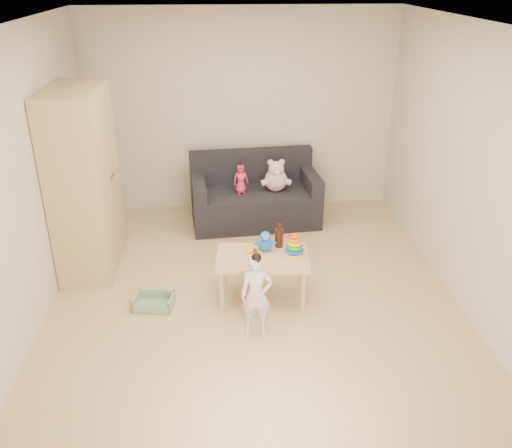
{
  "coord_description": "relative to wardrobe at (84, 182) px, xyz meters",
  "views": [
    {
      "loc": [
        -0.32,
        -4.69,
        3.01
      ],
      "look_at": [
        0.05,
        0.25,
        0.65
      ],
      "focal_mm": 38.0,
      "sensor_mm": 36.0,
      "label": 1
    }
  ],
  "objects": [
    {
      "name": "sofa",
      "position": [
        1.86,
        0.94,
        -0.75
      ],
      "size": [
        1.66,
        0.93,
        0.45
      ],
      "primitive_type": "cube",
      "rotation": [
        0.0,
        0.0,
        0.09
      ],
      "color": "black",
      "rests_on": "ground"
    },
    {
      "name": "brown_bottle",
      "position": [
        1.99,
        -0.64,
        -0.4
      ],
      "size": [
        0.09,
        0.09,
        0.25
      ],
      "color": "black",
      "rests_on": "play_table"
    },
    {
      "name": "doll",
      "position": [
        1.68,
        0.86,
        -0.34
      ],
      "size": [
        0.2,
        0.16,
        0.36
      ],
      "primitive_type": "imported",
      "rotation": [
        0.0,
        0.0,
        0.18
      ],
      "color": "#EE2C5D",
      "rests_on": "sofa"
    },
    {
      "name": "wooden_figure",
      "position": [
        1.73,
        -0.85,
        -0.45
      ],
      "size": [
        0.04,
        0.04,
        0.1
      ],
      "primitive_type": null,
      "rotation": [
        0.0,
        0.0,
        -0.07
      ],
      "color": "brown",
      "rests_on": "play_table"
    },
    {
      "name": "play_table",
      "position": [
        1.81,
        -0.84,
        -0.74
      ],
      "size": [
        0.94,
        0.64,
        0.47
      ],
      "primitive_type": "cube",
      "rotation": [
        0.0,
        0.0,
        -0.08
      ],
      "color": "#E2B57C",
      "rests_on": "ground"
    },
    {
      "name": "room",
      "position": [
        1.72,
        -0.73,
        0.33
      ],
      "size": [
        4.5,
        4.5,
        4.5
      ],
      "color": "tan",
      "rests_on": "ground"
    },
    {
      "name": "blue_plush",
      "position": [
        1.84,
        -0.72,
        -0.39
      ],
      "size": [
        0.22,
        0.2,
        0.22
      ],
      "primitive_type": null,
      "rotation": [
        0.0,
        0.0,
        -0.4
      ],
      "color": "blue",
      "rests_on": "play_table"
    },
    {
      "name": "yellow_book",
      "position": [
        1.72,
        -0.68,
        -0.5
      ],
      "size": [
        0.19,
        0.19,
        0.01
      ],
      "primitive_type": "cube",
      "rotation": [
        0.0,
        0.0,
        -0.01
      ],
      "color": "gold",
      "rests_on": "play_table"
    },
    {
      "name": "toddler",
      "position": [
        1.71,
        -1.39,
        -0.59
      ],
      "size": [
        0.3,
        0.21,
        0.77
      ],
      "primitive_type": "imported",
      "rotation": [
        0.0,
        0.0,
        -0.08
      ],
      "color": "silver",
      "rests_on": "ground"
    },
    {
      "name": "pink_bear",
      "position": [
        2.12,
        0.91,
        -0.35
      ],
      "size": [
        0.3,
        0.26,
        0.35
      ],
      "primitive_type": null,
      "rotation": [
        0.0,
        0.0,
        0.0
      ],
      "color": "#E2A6C5",
      "rests_on": "sofa"
    },
    {
      "name": "ring_stacker",
      "position": [
        2.12,
        -0.81,
        -0.42
      ],
      "size": [
        0.19,
        0.19,
        0.21
      ],
      "color": "#FFE90D",
      "rests_on": "play_table"
    },
    {
      "name": "storage_bin",
      "position": [
        0.73,
        -0.92,
        -0.92
      ],
      "size": [
        0.41,
        0.33,
        0.11
      ],
      "primitive_type": null,
      "rotation": [
        0.0,
        0.0,
        -0.16
      ],
      "color": "gray",
      "rests_on": "ground"
    },
    {
      "name": "wardrobe",
      "position": [
        0.0,
        0.0,
        0.0
      ],
      "size": [
        0.54,
        1.08,
        1.95
      ],
      "primitive_type": "cube",
      "color": "tan",
      "rests_on": "ground"
    }
  ]
}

